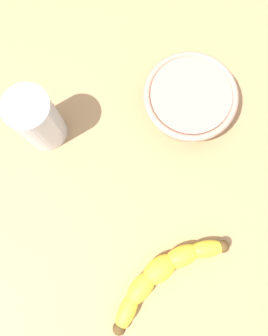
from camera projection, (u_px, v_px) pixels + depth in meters
wooden_tabletop at (130, 174)px, 58.50cm from camera, size 120.00×120.00×3.00cm
banana at (163, 274)px, 52.08cm from camera, size 17.36×17.08×3.79cm
smoothie_glass at (38, 120)px, 52.34cm from camera, size 7.22×7.22×12.53cm
ceramic_bowl at (189, 99)px, 56.25cm from camera, size 16.16×16.16×5.19cm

